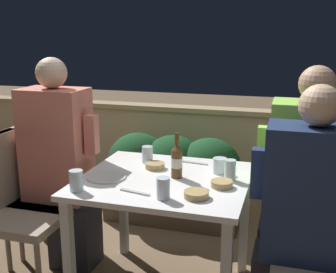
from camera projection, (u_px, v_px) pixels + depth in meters
parapet_wall at (214, 154)px, 3.80m from camera, size 9.00×0.18×0.86m
dining_table at (165, 194)px, 2.36m from camera, size 0.92×0.84×0.73m
planter_hedge at (173, 175)px, 3.37m from camera, size 1.08×0.47×0.72m
chair_left_near at (9, 198)px, 2.51m from camera, size 0.47×0.47×0.92m
chair_left_far at (35, 182)px, 2.77m from camera, size 0.47×0.47×0.92m
person_coral_top at (62, 165)px, 2.68m from camera, size 0.49×0.26×1.36m
person_navy_jumper at (303, 220)px, 1.99m from camera, size 0.51×0.26×1.29m
person_green_blouse at (303, 189)px, 2.29m from camera, size 0.50×0.26×1.35m
beer_bottle at (177, 161)px, 2.31m from camera, size 0.06×0.06×0.25m
plate_0 at (106, 177)px, 2.33m from camera, size 0.22×0.22×0.01m
bowl_0 at (155, 165)px, 2.48m from camera, size 0.12×0.12×0.03m
bowl_1 at (196, 194)px, 2.05m from camera, size 0.12×0.12×0.03m
bowl_2 at (222, 183)px, 2.19m from camera, size 0.11×0.11×0.03m
glass_cup_0 at (220, 166)px, 2.39m from camera, size 0.08×0.08×0.09m
glass_cup_1 at (76, 181)px, 2.13m from camera, size 0.07×0.07×0.11m
glass_cup_2 at (147, 155)px, 2.58m from camera, size 0.07×0.07×0.10m
glass_cup_3 at (230, 170)px, 2.28m from camera, size 0.06×0.06×0.11m
glass_cup_4 at (163, 188)px, 2.03m from camera, size 0.07×0.07×0.11m
fork_0 at (135, 192)px, 2.11m from camera, size 0.17×0.05×0.01m
fork_1 at (194, 163)px, 2.58m from camera, size 0.17×0.04×0.01m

